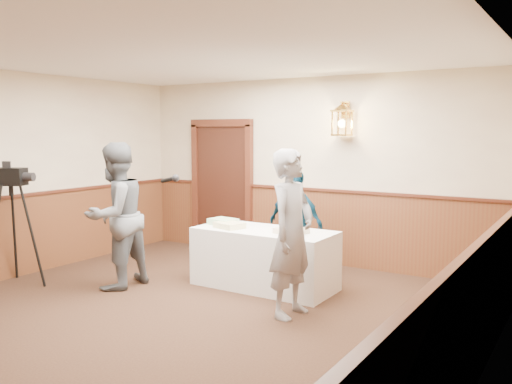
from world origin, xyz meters
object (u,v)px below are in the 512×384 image
at_px(sheet_cake_green, 223,222).
at_px(tv_camera_rig, 13,233).
at_px(display_table, 264,258).
at_px(assistant_p, 296,223).
at_px(tiered_cake, 291,223).
at_px(sheet_cake_yellow, 229,225).
at_px(baker, 292,233).
at_px(interviewer, 116,216).

xyz_separation_m(sheet_cake_green, tv_camera_rig, (-2.11, -1.68, -0.10)).
relative_size(display_table, assistant_p, 1.22).
height_order(display_table, assistant_p, assistant_p).
xyz_separation_m(tiered_cake, assistant_p, (-0.34, 0.75, -0.15)).
bearing_deg(assistant_p, display_table, 92.33).
xyz_separation_m(display_table, tiered_cake, (0.41, -0.05, 0.51)).
xyz_separation_m(display_table, sheet_cake_green, (-0.66, 0.02, 0.41)).
bearing_deg(sheet_cake_yellow, assistant_p, 58.77).
xyz_separation_m(display_table, baker, (0.80, -0.76, 0.53)).
bearing_deg(tiered_cake, assistant_p, 114.26).
height_order(interviewer, tv_camera_rig, interviewer).
xyz_separation_m(assistant_p, tv_camera_rig, (-2.85, -2.36, -0.05)).
relative_size(display_table, tv_camera_rig, 1.18).
xyz_separation_m(sheet_cake_yellow, sheet_cake_green, (-0.22, 0.17, 0.00)).
distance_m(sheet_cake_green, interviewer, 1.40).
height_order(sheet_cake_green, assistant_p, assistant_p).
bearing_deg(sheet_cake_yellow, display_table, 18.40).
xyz_separation_m(sheet_cake_yellow, interviewer, (-1.16, -0.86, 0.14)).
bearing_deg(sheet_cake_yellow, interviewer, -143.28).
relative_size(display_table, tiered_cake, 4.48).
xyz_separation_m(tiered_cake, sheet_cake_green, (-1.08, 0.07, -0.09)).
bearing_deg(tv_camera_rig, display_table, 6.81).
bearing_deg(interviewer, assistant_p, 135.26).
height_order(sheet_cake_green, tv_camera_rig, tv_camera_rig).
relative_size(tiered_cake, baker, 0.22).
relative_size(interviewer, tv_camera_rig, 1.21).
xyz_separation_m(tiered_cake, sheet_cake_yellow, (-0.85, -0.10, -0.10)).
distance_m(interviewer, assistant_p, 2.40).
bearing_deg(display_table, tiered_cake, -6.40).
bearing_deg(baker, tiered_cake, 30.76).
xyz_separation_m(sheet_cake_yellow, baker, (1.24, -0.61, 0.12)).
distance_m(display_table, sheet_cake_green, 0.78).
bearing_deg(interviewer, sheet_cake_yellow, 126.28).
relative_size(tiered_cake, sheet_cake_yellow, 1.13).
distance_m(tiered_cake, interviewer, 2.23).
height_order(display_table, interviewer, interviewer).
xyz_separation_m(sheet_cake_yellow, assistant_p, (0.52, 0.85, -0.05)).
bearing_deg(display_table, assistant_p, 83.85).
height_order(tiered_cake, interviewer, interviewer).
relative_size(tiered_cake, tv_camera_rig, 0.26).
height_order(display_table, sheet_cake_yellow, sheet_cake_yellow).
distance_m(display_table, baker, 1.23).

